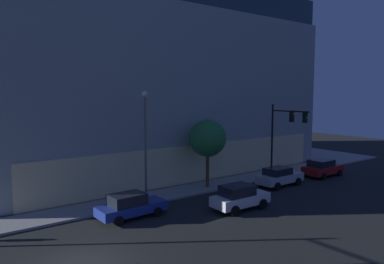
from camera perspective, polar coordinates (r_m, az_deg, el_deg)
name	(u,v)px	position (r m, az deg, el deg)	size (l,w,h in m)	color
modern_building	(137,84)	(41.46, -8.65, 7.47)	(34.03, 22.92, 18.35)	#4C4C51
traffic_light_far_corner	(285,128)	(33.93, 14.35, 0.61)	(0.44, 3.93, 6.88)	black
street_lamp_sidewalk	(145,133)	(26.39, -7.36, -0.10)	(0.44, 0.44, 8.04)	#606060
sidewalk_tree	(208,138)	(30.36, 2.46, -1.00)	(3.12, 3.12, 5.71)	brown
car_blue	(130,206)	(24.19, -9.64, -11.33)	(4.58, 2.09, 1.61)	navy
car_white	(239,197)	(25.68, 7.46, -10.07)	(4.23, 2.03, 1.74)	silver
car_silver	(279,176)	(32.66, 13.57, -6.79)	(4.50, 2.02, 1.64)	#B7BABF
car_red	(322,168)	(37.62, 19.79, -5.30)	(4.34, 2.24, 1.66)	maroon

